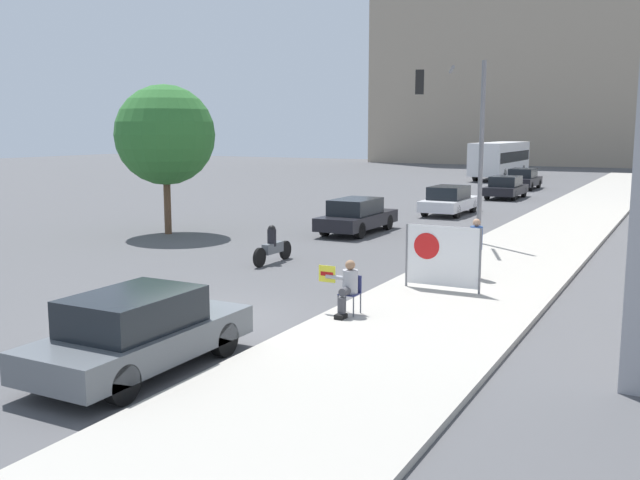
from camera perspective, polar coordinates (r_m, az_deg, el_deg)
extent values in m
plane|color=#4F4F51|center=(15.85, -9.00, -6.47)|extent=(160.00, 160.00, 0.00)
cube|color=#A8A399|center=(27.95, 17.24, 0.03)|extent=(4.25, 90.00, 0.13)
cube|color=gray|center=(91.19, 21.37, 16.34)|extent=(52.00, 12.00, 33.95)
cylinder|color=#474C56|center=(15.65, 1.46, -5.22)|extent=(0.03, 0.03, 0.45)
cylinder|color=#474C56|center=(15.50, 2.69, -5.37)|extent=(0.03, 0.03, 0.45)
cylinder|color=#474C56|center=(15.97, 2.06, -4.94)|extent=(0.03, 0.03, 0.45)
cylinder|color=#474C56|center=(15.82, 3.27, -5.08)|extent=(0.03, 0.03, 0.45)
cube|color=navy|center=(15.68, 2.38, -4.32)|extent=(0.40, 0.40, 0.02)
cube|color=navy|center=(15.80, 2.68, -3.48)|extent=(0.40, 0.02, 0.38)
cylinder|color=#424247|center=(15.52, 2.12, -4.08)|extent=(0.18, 0.42, 0.18)
cylinder|color=#424247|center=(15.41, 1.78, -5.45)|extent=(0.16, 0.16, 0.45)
cube|color=black|center=(15.40, 1.67, -6.12)|extent=(0.20, 0.28, 0.10)
cylinder|color=#9E9EA3|center=(15.65, 2.43, -3.34)|extent=(0.34, 0.34, 0.52)
sphere|color=#936B4C|center=(15.57, 2.44, -2.01)|extent=(0.22, 0.22, 0.22)
cylinder|color=#9E9EA3|center=(15.70, 1.22, -2.99)|extent=(0.45, 0.09, 0.09)
cube|color=yellow|center=(15.78, 0.57, -2.72)|extent=(0.41, 0.02, 0.37)
cube|color=#AD1414|center=(15.77, 0.55, -2.73)|extent=(0.31, 0.01, 0.09)
cylinder|color=black|center=(19.90, 12.32, -1.86)|extent=(0.28, 0.28, 0.80)
cylinder|color=navy|center=(19.79, 12.39, 0.17)|extent=(0.34, 0.34, 0.63)
sphere|color=tan|center=(19.73, 12.43, 1.38)|extent=(0.21, 0.21, 0.21)
cylinder|color=slate|center=(18.52, 6.95, -1.20)|extent=(0.06, 0.06, 1.63)
cylinder|color=slate|center=(17.94, 12.68, -1.68)|extent=(0.06, 0.06, 1.63)
cube|color=white|center=(18.20, 9.78, -1.29)|extent=(1.92, 0.02, 1.53)
cylinder|color=red|center=(18.28, 8.52, -0.48)|extent=(0.67, 0.01, 0.67)
cylinder|color=slate|center=(25.87, 12.77, 6.78)|extent=(0.16, 0.16, 6.39)
cylinder|color=slate|center=(25.87, 10.50, 13.27)|extent=(0.85, 2.11, 0.11)
cube|color=black|center=(25.82, 7.98, 12.40)|extent=(0.38, 0.38, 0.84)
sphere|color=green|center=(25.80, 7.96, 11.78)|extent=(0.18, 0.18, 0.18)
cube|color=#565B60|center=(12.83, -14.10, -7.83)|extent=(1.79, 4.29, 0.52)
cube|color=black|center=(12.55, -14.72, -5.51)|extent=(1.54, 2.23, 0.62)
cylinder|color=black|center=(14.34, -12.85, -6.89)|extent=(0.22, 0.64, 0.64)
cylinder|color=black|center=(13.40, -7.70, -7.86)|extent=(0.22, 0.64, 0.64)
cylinder|color=black|center=(12.54, -20.89, -9.56)|extent=(0.22, 0.64, 0.64)
cylinder|color=black|center=(11.46, -15.59, -11.05)|extent=(0.22, 0.64, 0.64)
cube|color=black|center=(28.87, 3.00, 1.62)|extent=(1.73, 4.52, 0.51)
cube|color=black|center=(28.65, 2.86, 2.70)|extent=(1.48, 2.35, 0.62)
cylinder|color=black|center=(30.48, 2.82, 1.61)|extent=(0.22, 0.64, 0.64)
cylinder|color=black|center=(29.88, 5.44, 1.43)|extent=(0.22, 0.64, 0.64)
cylinder|color=black|center=(27.98, 0.39, 0.97)|extent=(0.22, 0.64, 0.64)
cylinder|color=black|center=(27.33, 3.19, 0.76)|extent=(0.22, 0.64, 0.64)
cube|color=silver|center=(35.69, 10.33, 2.87)|extent=(1.80, 4.44, 0.52)
cube|color=black|center=(35.47, 10.27, 3.76)|extent=(1.55, 2.31, 0.62)
cylinder|color=black|center=(37.26, 9.80, 2.81)|extent=(0.22, 0.64, 0.64)
cylinder|color=black|center=(36.80, 12.14, 2.67)|extent=(0.22, 0.64, 0.64)
cylinder|color=black|center=(34.67, 8.39, 2.40)|extent=(0.22, 0.64, 0.64)
cylinder|color=black|center=(34.18, 10.88, 2.24)|extent=(0.22, 0.64, 0.64)
cube|color=black|center=(44.78, 14.66, 3.90)|extent=(1.82, 4.21, 0.49)
cube|color=black|center=(44.58, 14.63, 4.58)|extent=(1.56, 2.19, 0.60)
cylinder|color=black|center=(46.25, 14.05, 3.82)|extent=(0.22, 0.64, 0.64)
cylinder|color=black|center=(45.89, 16.00, 3.71)|extent=(0.22, 0.64, 0.64)
cylinder|color=black|center=(43.73, 13.23, 3.58)|extent=(0.22, 0.64, 0.64)
cylinder|color=black|center=(43.35, 15.28, 3.46)|extent=(0.22, 0.64, 0.64)
cube|color=black|center=(52.16, 15.93, 4.54)|extent=(1.85, 4.30, 0.54)
cube|color=black|center=(51.95, 15.92, 5.18)|extent=(1.59, 2.23, 0.64)
cylinder|color=black|center=(53.64, 15.37, 4.43)|extent=(0.22, 0.64, 0.64)
cylinder|color=black|center=(53.32, 17.08, 4.33)|extent=(0.22, 0.64, 0.64)
cylinder|color=black|center=(51.05, 14.72, 4.25)|extent=(0.22, 0.64, 0.64)
cylinder|color=black|center=(50.71, 16.51, 4.14)|extent=(0.22, 0.64, 0.64)
cube|color=silver|center=(62.61, 14.22, 6.38)|extent=(2.56, 10.96, 2.63)
cube|color=black|center=(62.60, 14.22, 6.51)|extent=(2.58, 10.41, 0.86)
cylinder|color=black|center=(66.23, 13.92, 5.44)|extent=(0.30, 1.04, 1.04)
cylinder|color=black|center=(65.72, 15.85, 5.34)|extent=(0.30, 1.04, 1.04)
cylinder|color=black|center=(59.67, 12.33, 5.15)|extent=(0.30, 1.04, 1.04)
cylinder|color=black|center=(59.10, 14.45, 5.04)|extent=(0.30, 1.04, 1.04)
cube|color=#565B60|center=(22.34, -3.80, -0.64)|extent=(0.24, 0.93, 0.32)
cylinder|color=black|center=(22.25, -3.88, 0.19)|extent=(0.28, 0.28, 0.53)
sphere|color=black|center=(22.21, -3.88, 0.90)|extent=(0.24, 0.24, 0.24)
cylinder|color=black|center=(23.03, -2.79, -0.80)|extent=(0.10, 0.60, 0.60)
cylinder|color=black|center=(21.73, -4.86, -1.40)|extent=(0.10, 0.60, 0.60)
cylinder|color=brown|center=(29.14, -12.11, 2.99)|extent=(0.28, 0.28, 2.56)
sphere|color=#2D6B2D|center=(29.00, -12.28, 8.21)|extent=(3.94, 3.94, 3.94)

